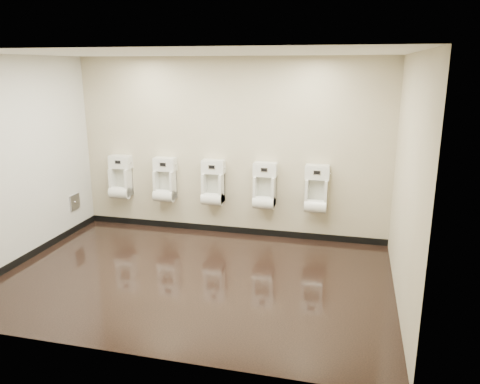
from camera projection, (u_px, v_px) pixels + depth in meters
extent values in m
cube|color=black|center=(195.00, 277.00, 6.08)|extent=(5.00, 3.50, 0.00)
cube|color=white|center=(189.00, 53.00, 5.35)|extent=(5.00, 3.50, 0.00)
cube|color=#C2B99B|center=(229.00, 148.00, 7.35)|extent=(5.00, 0.02, 2.80)
cube|color=#C2B99B|center=(125.00, 215.00, 4.07)|extent=(5.00, 0.02, 2.80)
cube|color=#C2B99B|center=(17.00, 162.00, 6.29)|extent=(0.02, 3.50, 2.80)
cube|color=#C2B99B|center=(407.00, 184.00, 5.13)|extent=(0.02, 3.50, 2.80)
cube|color=silver|center=(17.00, 162.00, 6.29)|extent=(0.01, 3.50, 2.80)
cube|color=black|center=(230.00, 229.00, 7.70)|extent=(5.00, 0.02, 0.10)
cube|color=black|center=(29.00, 255.00, 6.64)|extent=(0.02, 3.50, 0.10)
cube|color=#9E9EA3|center=(75.00, 202.00, 7.65)|extent=(0.03, 0.25, 0.25)
cylinder|color=silver|center=(76.00, 202.00, 7.65)|extent=(0.02, 0.04, 0.04)
cube|color=silver|center=(121.00, 182.00, 7.84)|extent=(0.33, 0.24, 0.46)
cube|color=silver|center=(123.00, 179.00, 7.90)|extent=(0.25, 0.01, 0.34)
cylinder|color=silver|center=(120.00, 193.00, 7.82)|extent=(0.33, 0.20, 0.20)
cube|color=silver|center=(120.00, 162.00, 7.78)|extent=(0.36, 0.17, 0.20)
cube|color=black|center=(118.00, 162.00, 7.69)|extent=(0.09, 0.01, 0.05)
cube|color=silver|center=(118.00, 162.00, 7.69)|extent=(0.11, 0.01, 0.07)
cylinder|color=silver|center=(131.00, 163.00, 7.74)|extent=(0.01, 0.03, 0.03)
cube|color=silver|center=(165.00, 185.00, 7.65)|extent=(0.33, 0.24, 0.46)
cube|color=silver|center=(167.00, 181.00, 7.72)|extent=(0.25, 0.01, 0.34)
cylinder|color=silver|center=(164.00, 196.00, 7.64)|extent=(0.33, 0.20, 0.20)
cube|color=silver|center=(165.00, 165.00, 7.60)|extent=(0.36, 0.17, 0.20)
cube|color=black|center=(163.00, 165.00, 7.51)|extent=(0.09, 0.01, 0.05)
cube|color=silver|center=(163.00, 164.00, 7.51)|extent=(0.11, 0.01, 0.07)
cylinder|color=silver|center=(176.00, 165.00, 7.55)|extent=(0.01, 0.03, 0.03)
cube|color=silver|center=(213.00, 188.00, 7.46)|extent=(0.33, 0.24, 0.46)
cube|color=silver|center=(214.00, 184.00, 7.53)|extent=(0.25, 0.01, 0.34)
cylinder|color=silver|center=(212.00, 199.00, 7.45)|extent=(0.33, 0.20, 0.20)
cube|color=silver|center=(213.00, 167.00, 7.41)|extent=(0.36, 0.17, 0.20)
cube|color=black|center=(212.00, 167.00, 7.31)|extent=(0.09, 0.01, 0.05)
cube|color=silver|center=(212.00, 167.00, 7.32)|extent=(0.11, 0.01, 0.07)
cylinder|color=silver|center=(225.00, 168.00, 7.36)|extent=(0.01, 0.03, 0.03)
cube|color=silver|center=(265.00, 191.00, 7.27)|extent=(0.33, 0.24, 0.46)
cube|color=silver|center=(265.00, 187.00, 7.33)|extent=(0.25, 0.01, 0.34)
cylinder|color=silver|center=(264.00, 203.00, 7.25)|extent=(0.33, 0.20, 0.20)
cube|color=silver|center=(265.00, 170.00, 7.21)|extent=(0.36, 0.17, 0.20)
cube|color=black|center=(264.00, 170.00, 7.12)|extent=(0.09, 0.01, 0.05)
cube|color=silver|center=(264.00, 170.00, 7.12)|extent=(0.11, 0.01, 0.07)
cylinder|color=silver|center=(277.00, 171.00, 7.17)|extent=(0.01, 0.03, 0.03)
cube|color=silver|center=(316.00, 194.00, 7.08)|extent=(0.33, 0.24, 0.46)
cube|color=silver|center=(317.00, 191.00, 7.15)|extent=(0.25, 0.01, 0.34)
cylinder|color=silver|center=(315.00, 206.00, 7.07)|extent=(0.33, 0.20, 0.20)
cube|color=silver|center=(317.00, 173.00, 7.03)|extent=(0.36, 0.17, 0.20)
cube|color=black|center=(317.00, 173.00, 6.94)|extent=(0.09, 0.01, 0.05)
cube|color=silver|center=(317.00, 173.00, 6.94)|extent=(0.11, 0.01, 0.07)
cylinder|color=silver|center=(330.00, 173.00, 6.98)|extent=(0.01, 0.03, 0.03)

